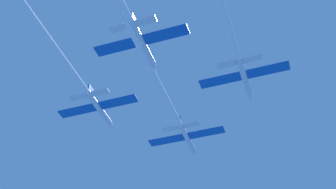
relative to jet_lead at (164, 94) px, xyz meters
The scene contains 2 objects.
jet_lead is the anchor object (origin of this frame).
jet_left_wing 23.38m from the jet_lead, 127.95° to the right, with size 17.31×62.01×2.87m.
Camera 1 is at (21.74, -78.98, -57.96)m, focal length 47.68 mm.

